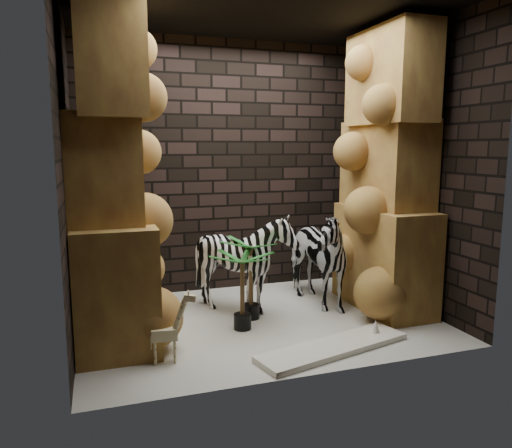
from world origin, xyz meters
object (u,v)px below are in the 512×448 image
object	(u,v)px
giraffe_toy	(164,327)
surfboard	(333,347)
zebra_right	(312,248)
palm_front	(251,278)
palm_back	(242,291)
zebra_left	(244,268)

from	to	relation	value
giraffe_toy	surfboard	distance (m)	1.47
zebra_right	palm_front	size ratio (longest dim) A/B	1.50
giraffe_toy	palm_front	bearing A→B (deg)	44.62
zebra_right	surfboard	size ratio (longest dim) A/B	0.88
palm_front	palm_back	size ratio (longest dim) A/B	1.11
palm_back	surfboard	size ratio (longest dim) A/B	0.53
giraffe_toy	palm_front	world-z (taller)	palm_front
giraffe_toy	palm_back	size ratio (longest dim) A/B	0.80
palm_front	surfboard	bearing A→B (deg)	-65.62
palm_back	surfboard	xyz separation A→B (m)	(0.61, -0.72, -0.36)
giraffe_toy	palm_back	distance (m)	0.96
zebra_right	palm_back	xyz separation A→B (m)	(-0.95, -0.48, -0.26)
palm_back	surfboard	world-z (taller)	palm_back
zebra_left	surfboard	size ratio (longest dim) A/B	0.74
palm_back	zebra_right	bearing A→B (deg)	27.12
palm_back	surfboard	bearing A→B (deg)	-49.75
zebra_right	zebra_left	xyz separation A→B (m)	(-0.79, -0.05, -0.15)
giraffe_toy	surfboard	size ratio (longest dim) A/B	0.42
surfboard	palm_front	bearing A→B (deg)	100.23
palm_back	palm_front	bearing A→B (deg)	56.18
zebra_right	zebra_left	world-z (taller)	zebra_right
surfboard	zebra_left	bearing A→B (deg)	97.40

